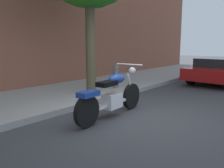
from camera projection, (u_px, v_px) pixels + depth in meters
The scene contains 5 objects.
ground_plane at pixel (140, 118), 5.07m from camera, with size 60.00×60.00×0.00m, color #38383D.
sidewalk at pixel (55, 96), 6.91m from camera, with size 25.15×2.99×0.14m, color gray.
motorcycle at pixel (112, 96), 5.06m from camera, with size 2.27×0.70×1.12m.
parked_car_red at pixel (223, 70), 9.66m from camera, with size 4.18×2.10×1.03m.
fire_hydrant at pixel (116, 78), 7.85m from camera, with size 0.20×0.20×0.91m.
Camera 1 is at (-4.18, -2.60, 1.56)m, focal length 37.38 mm.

